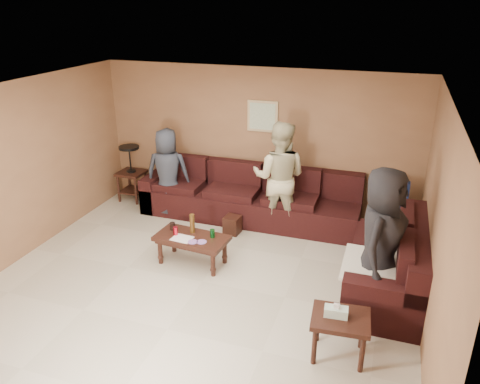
{
  "coord_description": "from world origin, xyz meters",
  "views": [
    {
      "loc": [
        2.17,
        -4.89,
        3.52
      ],
      "look_at": [
        0.25,
        0.85,
        1.0
      ],
      "focal_mm": 35.0,
      "sensor_mm": 36.0,
      "label": 1
    }
  ],
  "objects": [
    {
      "name": "waste_bin",
      "position": [
        -0.08,
        1.45,
        0.14
      ],
      "size": [
        0.26,
        0.26,
        0.29
      ],
      "primitive_type": "cube",
      "rotation": [
        0.0,
        0.0,
        -0.1
      ],
      "color": "black",
      "rests_on": "ground"
    },
    {
      "name": "person_middle",
      "position": [
        0.57,
        1.84,
        0.9
      ],
      "size": [
        0.9,
        0.72,
        1.8
      ],
      "primitive_type": "imported",
      "rotation": [
        0.0,
        0.0,
        3.19
      ],
      "color": "#BFB88E",
      "rests_on": "ground"
    },
    {
      "name": "room",
      "position": [
        0.0,
        0.0,
        1.66
      ],
      "size": [
        5.6,
        5.5,
        2.5
      ],
      "color": "#B6B09A",
      "rests_on": "ground"
    },
    {
      "name": "person_right",
      "position": [
        2.2,
        0.21,
        0.9
      ],
      "size": [
        0.76,
        0.99,
        1.8
      ],
      "primitive_type": "imported",
      "rotation": [
        0.0,
        0.0,
        1.33
      ],
      "color": "black",
      "rests_on": "ground"
    },
    {
      "name": "wall_art",
      "position": [
        0.1,
        2.48,
        1.7
      ],
      "size": [
        0.52,
        0.04,
        0.52
      ],
      "color": "tan",
      "rests_on": "ground"
    },
    {
      "name": "coffee_table",
      "position": [
        -0.32,
        0.41,
        0.36
      ],
      "size": [
        1.06,
        0.59,
        0.71
      ],
      "rotation": [
        0.0,
        0.0,
        -0.08
      ],
      "color": "black",
      "rests_on": "ground"
    },
    {
      "name": "end_table_left",
      "position": [
        -2.31,
        2.15,
        0.55
      ],
      "size": [
        0.47,
        0.47,
        1.04
      ],
      "rotation": [
        0.0,
        0.0,
        -0.02
      ],
      "color": "black",
      "rests_on": "ground"
    },
    {
      "name": "person_left",
      "position": [
        -1.38,
        1.83,
        0.76
      ],
      "size": [
        0.84,
        0.66,
        1.53
      ],
      "primitive_type": "imported",
      "rotation": [
        0.0,
        0.0,
        3.4
      ],
      "color": "#2A2F3A",
      "rests_on": "ground"
    },
    {
      "name": "sectional_sofa",
      "position": [
        0.81,
        1.52,
        0.33
      ],
      "size": [
        4.65,
        2.9,
        0.97
      ],
      "color": "black",
      "rests_on": "ground"
    },
    {
      "name": "side_table_right",
      "position": [
        1.9,
        -0.83,
        0.42
      ],
      "size": [
        0.63,
        0.53,
        0.64
      ],
      "rotation": [
        0.0,
        0.0,
        0.08
      ],
      "color": "black",
      "rests_on": "ground"
    }
  ]
}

